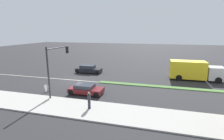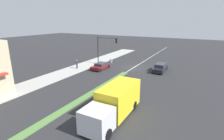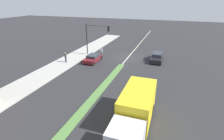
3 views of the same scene
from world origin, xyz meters
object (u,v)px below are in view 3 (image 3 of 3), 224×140
at_px(warning_aframe_sign, 101,51).
at_px(pedestrian, 66,57).
at_px(delivery_truck, 135,111).
at_px(sedan_maroon, 93,58).
at_px(sedan_dark, 157,57).
at_px(traffic_signal_main, 94,34).

bearing_deg(warning_aframe_sign, pedestrian, 64.44).
relative_size(delivery_truck, sedan_maroon, 1.88).
height_order(pedestrian, sedan_dark, pedestrian).
distance_m(warning_aframe_sign, delivery_truck, 21.12).
height_order(traffic_signal_main, pedestrian, traffic_signal_main).
height_order(pedestrian, sedan_maroon, pedestrian).
xyz_separation_m(pedestrian, warning_aframe_sign, (-3.33, -6.97, -0.56)).
height_order(warning_aframe_sign, sedan_dark, sedan_dark).
xyz_separation_m(traffic_signal_main, pedestrian, (2.73, 5.17, -2.92)).
bearing_deg(warning_aframe_sign, sedan_dark, 174.14).
relative_size(sedan_dark, sedan_maroon, 1.14).
relative_size(pedestrian, sedan_dark, 0.36).
xyz_separation_m(delivery_truck, sedan_maroon, (10.00, -13.34, -0.90)).
distance_m(pedestrian, warning_aframe_sign, 7.74).
xyz_separation_m(traffic_signal_main, sedan_maroon, (-1.12, 3.14, -3.33)).
distance_m(warning_aframe_sign, sedan_maroon, 4.97).
bearing_deg(pedestrian, delivery_truck, 140.77).
bearing_deg(warning_aframe_sign, traffic_signal_main, 71.55).
relative_size(traffic_signal_main, warning_aframe_sign, 6.69).
bearing_deg(pedestrian, traffic_signal_main, -117.85).
distance_m(sedan_dark, sedan_maroon, 10.72).
xyz_separation_m(warning_aframe_sign, sedan_maroon, (-0.53, 4.94, 0.15)).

